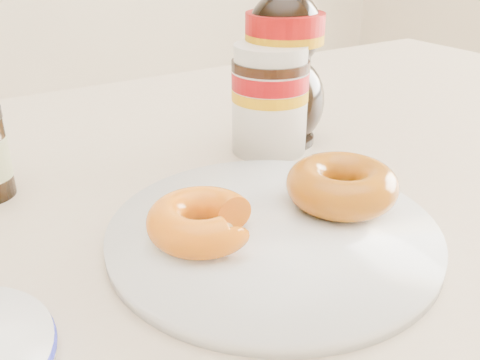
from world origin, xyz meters
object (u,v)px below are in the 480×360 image
donut_bitten (202,221)px  donut_whole (342,185)px  nutella_jar (270,95)px  plate (273,232)px  dining_table (278,248)px  syrup_bottle (284,57)px

donut_bitten → donut_whole: bearing=-1.8°
donut_bitten → nutella_jar: (0.17, 0.15, 0.04)m
plate → donut_bitten: bearing=164.7°
nutella_jar → dining_table: bearing=-117.0°
nutella_jar → syrup_bottle: syrup_bottle is taller
donut_whole → nutella_jar: 0.17m
dining_table → syrup_bottle: syrup_bottle is taller
donut_whole → nutella_jar: size_ratio=0.81×
plate → donut_bitten: (-0.06, 0.02, 0.02)m
plate → syrup_bottle: size_ratio=1.33×
syrup_bottle → dining_table: bearing=-127.0°
plate → donut_whole: (0.07, 0.00, 0.02)m
dining_table → nutella_jar: bearing=63.0°
nutella_jar → syrup_bottle: size_ratio=0.59×
donut_whole → nutella_jar: (0.04, 0.16, 0.03)m
donut_whole → nutella_jar: bearing=77.0°
syrup_bottle → nutella_jar: bearing=-154.2°
dining_table → nutella_jar: 0.17m
donut_bitten → syrup_bottle: syrup_bottle is taller
donut_whole → syrup_bottle: syrup_bottle is taller
donut_bitten → syrup_bottle: (0.20, 0.16, 0.07)m
plate → donut_bitten: donut_bitten is taller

